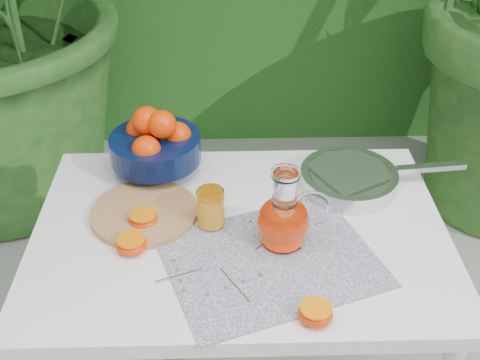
{
  "coord_description": "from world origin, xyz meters",
  "views": [
    {
      "loc": [
        -0.14,
        -1.19,
        1.68
      ],
      "look_at": [
        -0.11,
        -0.04,
        0.88
      ],
      "focal_mm": 45.0,
      "sensor_mm": 36.0,
      "label": 1
    }
  ],
  "objects_px": {
    "white_table": "(240,254)",
    "cutting_board": "(144,213)",
    "fruit_bowl": "(156,143)",
    "saute_pan": "(350,178)",
    "juice_pitcher": "(284,218)"
  },
  "relations": [
    {
      "from": "juice_pitcher",
      "to": "cutting_board",
      "type": "bearing_deg",
      "value": 161.57
    },
    {
      "from": "fruit_bowl",
      "to": "saute_pan",
      "type": "bearing_deg",
      "value": -10.04
    },
    {
      "from": "white_table",
      "to": "cutting_board",
      "type": "distance_m",
      "value": 0.26
    },
    {
      "from": "fruit_bowl",
      "to": "saute_pan",
      "type": "distance_m",
      "value": 0.53
    },
    {
      "from": "white_table",
      "to": "cutting_board",
      "type": "height_order",
      "value": "cutting_board"
    },
    {
      "from": "fruit_bowl",
      "to": "juice_pitcher",
      "type": "bearing_deg",
      "value": -44.5
    },
    {
      "from": "cutting_board",
      "to": "fruit_bowl",
      "type": "distance_m",
      "value": 0.22
    },
    {
      "from": "cutting_board",
      "to": "saute_pan",
      "type": "height_order",
      "value": "saute_pan"
    },
    {
      "from": "cutting_board",
      "to": "juice_pitcher",
      "type": "height_order",
      "value": "juice_pitcher"
    },
    {
      "from": "fruit_bowl",
      "to": "saute_pan",
      "type": "height_order",
      "value": "fruit_bowl"
    },
    {
      "from": "saute_pan",
      "to": "cutting_board",
      "type": "bearing_deg",
      "value": -168.27
    },
    {
      "from": "cutting_board",
      "to": "white_table",
      "type": "bearing_deg",
      "value": -13.84
    },
    {
      "from": "fruit_bowl",
      "to": "juice_pitcher",
      "type": "relative_size",
      "value": 1.53
    },
    {
      "from": "white_table",
      "to": "cutting_board",
      "type": "bearing_deg",
      "value": 166.16
    },
    {
      "from": "cutting_board",
      "to": "fruit_bowl",
      "type": "xyz_separation_m",
      "value": [
        0.02,
        0.2,
        0.08
      ]
    }
  ]
}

